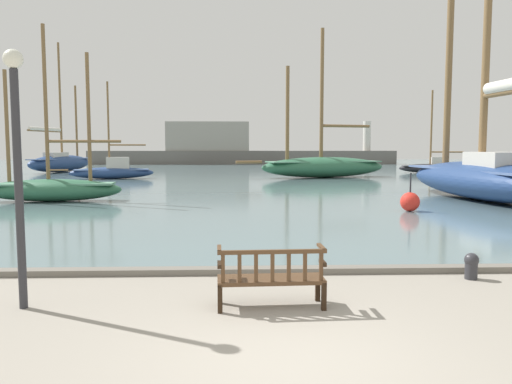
{
  "coord_description": "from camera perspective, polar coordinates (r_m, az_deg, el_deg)",
  "views": [
    {
      "loc": [
        -0.61,
        -5.46,
        2.42
      ],
      "look_at": [
        -0.06,
        10.0,
        1.0
      ],
      "focal_mm": 35.0,
      "sensor_mm": 36.0,
      "label": 1
    }
  ],
  "objects": [
    {
      "name": "quay_edge_kerb",
      "position": [
        9.62,
        1.69,
        -8.95
      ],
      "size": [
        40.0,
        0.3,
        0.12
      ],
      "primitive_type": "cube",
      "color": "slate",
      "rests_on": "ground"
    },
    {
      "name": "sailboat_mid_port",
      "position": [
        22.97,
        -22.25,
        0.6
      ],
      "size": [
        5.9,
        1.94,
        7.4
      ],
      "color": "#2D6647",
      "rests_on": "harbor_water"
    },
    {
      "name": "ground_plane",
      "position": [
        6.0,
        4.2,
        -18.53
      ],
      "size": [
        160.0,
        160.0,
        0.0
      ],
      "primitive_type": "plane",
      "color": "gray"
    },
    {
      "name": "sailboat_nearest_port",
      "position": [
        37.59,
        -16.09,
        2.34
      ],
      "size": [
        7.21,
        2.54,
        6.95
      ],
      "color": "navy",
      "rests_on": "harbor_water"
    },
    {
      "name": "lamp_post",
      "position": [
        8.08,
        -25.64,
        4.16
      ],
      "size": [
        0.28,
        0.28,
        3.81
      ],
      "color": "#2D2D33",
      "rests_on": "ground"
    },
    {
      "name": "sailboat_mid_starboard",
      "position": [
        46.74,
        19.5,
        2.74
      ],
      "size": [
        5.83,
        2.31,
        7.23
      ],
      "color": "black",
      "rests_on": "harbor_water"
    },
    {
      "name": "sailboat_far_port",
      "position": [
        38.03,
        7.71,
        3.06
      ],
      "size": [
        11.81,
        5.28,
        11.02
      ],
      "color": "#2D6647",
      "rests_on": "harbor_water"
    },
    {
      "name": "park_bench",
      "position": [
        7.57,
        1.73,
        -9.67
      ],
      "size": [
        1.62,
        0.59,
        0.92
      ],
      "color": "black",
      "rests_on": "ground"
    },
    {
      "name": "sailboat_far_starboard",
      "position": [
        24.01,
        24.77,
        2.14
      ],
      "size": [
        4.39,
        11.66,
        15.96
      ],
      "color": "navy",
      "rests_on": "harbor_water"
    },
    {
      "name": "harbor_water",
      "position": [
        49.52,
        -1.31,
        2.48
      ],
      "size": [
        100.0,
        80.0,
        0.08
      ],
      "primitive_type": "cube",
      "color": "slate",
      "rests_on": "ground"
    },
    {
      "name": "channel_buoy",
      "position": [
        18.81,
        17.19,
        -1.06
      ],
      "size": [
        0.69,
        0.69,
        1.39
      ],
      "color": "red",
      "rests_on": "harbor_water"
    },
    {
      "name": "sailboat_centre_channel",
      "position": [
        49.32,
        -21.44,
        3.3
      ],
      "size": [
        4.33,
        8.91,
        11.72
      ],
      "color": "navy",
      "rests_on": "harbor_water"
    },
    {
      "name": "mooring_bollard",
      "position": [
        9.99,
        23.39,
        -7.64
      ],
      "size": [
        0.26,
        0.26,
        0.48
      ],
      "color": "#2D2D33",
      "rests_on": "ground"
    },
    {
      "name": "far_breakwater",
      "position": [
        66.03,
        -2.54,
        4.72
      ],
      "size": [
        40.32,
        2.4,
        5.73
      ],
      "color": "#66605B",
      "rests_on": "ground"
    }
  ]
}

